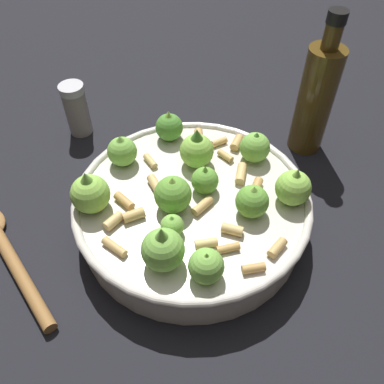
{
  "coord_description": "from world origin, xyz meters",
  "views": [
    {
      "loc": [
        0.04,
        0.34,
        0.43
      ],
      "look_at": [
        0.0,
        0.0,
        0.06
      ],
      "focal_mm": 37.61,
      "sensor_mm": 36.0,
      "label": 1
    }
  ],
  "objects_px": {
    "pepper_shaker": "(76,109)",
    "olive_oil_bottle": "(316,98)",
    "cooking_pan": "(191,205)",
    "wooden_spoon": "(9,255)"
  },
  "relations": [
    {
      "from": "pepper_shaker",
      "to": "cooking_pan",
      "type": "bearing_deg",
      "value": 125.84
    },
    {
      "from": "cooking_pan",
      "to": "wooden_spoon",
      "type": "relative_size",
      "value": 1.51
    },
    {
      "from": "pepper_shaker",
      "to": "olive_oil_bottle",
      "type": "xyz_separation_m",
      "value": [
        -0.36,
        0.08,
        0.05
      ]
    },
    {
      "from": "wooden_spoon",
      "to": "pepper_shaker",
      "type": "bearing_deg",
      "value": -106.95
    },
    {
      "from": "wooden_spoon",
      "to": "olive_oil_bottle",
      "type": "bearing_deg",
      "value": -159.34
    },
    {
      "from": "pepper_shaker",
      "to": "olive_oil_bottle",
      "type": "bearing_deg",
      "value": 167.2
    },
    {
      "from": "cooking_pan",
      "to": "wooden_spoon",
      "type": "bearing_deg",
      "value": 6.52
    },
    {
      "from": "olive_oil_bottle",
      "to": "pepper_shaker",
      "type": "bearing_deg",
      "value": -12.8
    },
    {
      "from": "cooking_pan",
      "to": "wooden_spoon",
      "type": "height_order",
      "value": "cooking_pan"
    },
    {
      "from": "pepper_shaker",
      "to": "olive_oil_bottle",
      "type": "height_order",
      "value": "olive_oil_bottle"
    }
  ]
}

